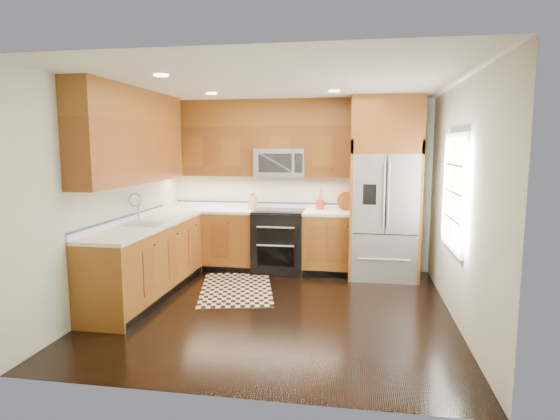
% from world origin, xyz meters
% --- Properties ---
extents(ground, '(4.00, 4.00, 0.00)m').
position_xyz_m(ground, '(0.00, 0.00, 0.00)').
color(ground, black).
rests_on(ground, ground).
extents(wall_back, '(4.00, 0.02, 2.60)m').
position_xyz_m(wall_back, '(0.00, 2.00, 1.30)').
color(wall_back, silver).
rests_on(wall_back, ground).
extents(wall_left, '(0.02, 4.00, 2.60)m').
position_xyz_m(wall_left, '(-2.00, 0.00, 1.30)').
color(wall_left, silver).
rests_on(wall_left, ground).
extents(wall_right, '(0.02, 4.00, 2.60)m').
position_xyz_m(wall_right, '(2.00, 0.00, 1.30)').
color(wall_right, silver).
rests_on(wall_right, ground).
extents(window, '(0.04, 1.10, 1.30)m').
position_xyz_m(window, '(1.98, 0.20, 1.40)').
color(window, white).
rests_on(window, ground).
extents(base_cabinets, '(2.85, 3.00, 0.90)m').
position_xyz_m(base_cabinets, '(-1.23, 0.90, 0.45)').
color(base_cabinets, '#924E1C').
rests_on(base_cabinets, ground).
extents(countertop, '(2.86, 3.01, 0.04)m').
position_xyz_m(countertop, '(-1.09, 1.01, 0.92)').
color(countertop, white).
rests_on(countertop, base_cabinets).
extents(upper_cabinets, '(2.85, 3.00, 1.15)m').
position_xyz_m(upper_cabinets, '(-1.15, 1.09, 2.02)').
color(upper_cabinets, brown).
rests_on(upper_cabinets, ground).
extents(range, '(0.76, 0.67, 0.95)m').
position_xyz_m(range, '(-0.25, 1.67, 0.47)').
color(range, black).
rests_on(range, ground).
extents(microwave, '(0.76, 0.40, 0.42)m').
position_xyz_m(microwave, '(-0.25, 1.80, 1.66)').
color(microwave, '#B2B2B7').
rests_on(microwave, ground).
extents(refrigerator, '(0.98, 0.75, 2.60)m').
position_xyz_m(refrigerator, '(1.30, 1.63, 1.30)').
color(refrigerator, '#B2B2B7').
rests_on(refrigerator, ground).
extents(sink_faucet, '(0.54, 0.44, 0.37)m').
position_xyz_m(sink_faucet, '(-1.73, 0.23, 0.99)').
color(sink_faucet, '#B2B2B7').
rests_on(sink_faucet, countertop).
extents(rug, '(1.27, 1.72, 0.01)m').
position_xyz_m(rug, '(-0.67, 0.67, 0.01)').
color(rug, black).
rests_on(rug, ground).
extents(knife_block, '(0.11, 0.14, 0.25)m').
position_xyz_m(knife_block, '(-0.69, 1.81, 1.04)').
color(knife_block, tan).
rests_on(knife_block, countertop).
extents(utensil_crock, '(0.13, 0.13, 0.32)m').
position_xyz_m(utensil_crock, '(0.35, 1.90, 1.05)').
color(utensil_crock, '#B13415').
rests_on(utensil_crock, countertop).
extents(cutting_board, '(0.36, 0.36, 0.02)m').
position_xyz_m(cutting_board, '(0.75, 1.87, 0.95)').
color(cutting_board, brown).
rests_on(cutting_board, countertop).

